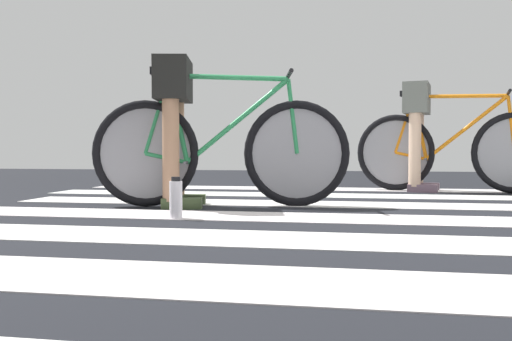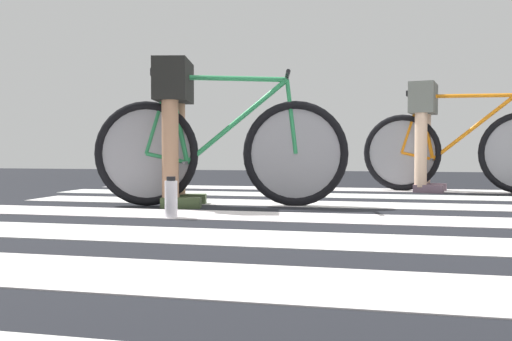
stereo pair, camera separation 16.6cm
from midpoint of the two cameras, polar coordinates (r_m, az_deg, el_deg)
ground at (r=3.09m, az=10.45°, el=-5.15°), size 18.00×14.00×0.02m
crosswalk_markings at (r=3.07m, az=9.16°, el=-4.96°), size 5.40×5.01×0.00m
bicycle_1_of_2 at (r=3.69m, az=-4.96°, el=2.21°), size 1.71×0.56×0.93m
cyclist_1_of_2 at (r=3.74m, az=-9.75°, el=6.10°), size 0.38×0.45×0.99m
bicycle_2_of_2 at (r=5.25m, az=18.95°, el=2.08°), size 1.71×0.56×0.93m
cyclist_2_of_2 at (r=5.28m, az=15.60°, el=4.94°), size 0.38×0.45×1.00m
water_bottle at (r=3.08m, az=-9.84°, el=-2.92°), size 0.07×0.07×0.23m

